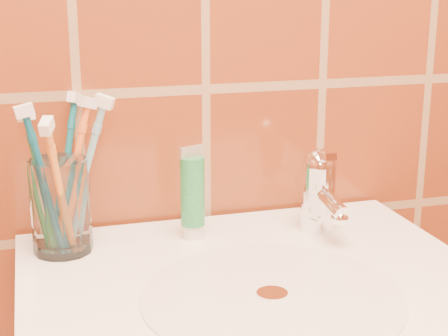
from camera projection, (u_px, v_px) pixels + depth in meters
name	position (u px, v px, depth m)	size (l,w,h in m)	color
glass_tumbler	(61.00, 206.00, 0.89)	(0.08, 0.08, 0.12)	white
toothpaste_tube	(193.00, 195.00, 0.94)	(0.04, 0.03, 0.13)	white
faucet	(319.00, 188.00, 0.96)	(0.05, 0.11, 0.12)	white
toothbrush_0	(85.00, 175.00, 0.88)	(0.08, 0.05, 0.21)	#76B1D1
toothbrush_1	(60.00, 190.00, 0.85)	(0.05, 0.09, 0.20)	orange
toothbrush_2	(42.00, 183.00, 0.89)	(0.05, 0.06, 0.19)	#20793D
toothbrush_3	(45.00, 183.00, 0.86)	(0.06, 0.03, 0.21)	#0C526C
toothbrush_4	(73.00, 174.00, 0.91)	(0.07, 0.05, 0.20)	orange
toothbrush_5	(66.00, 171.00, 0.92)	(0.06, 0.09, 0.20)	#0C586B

